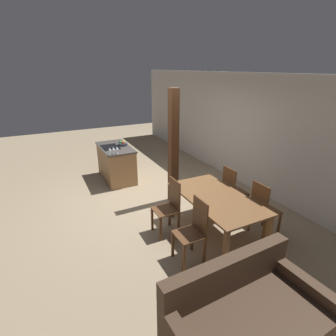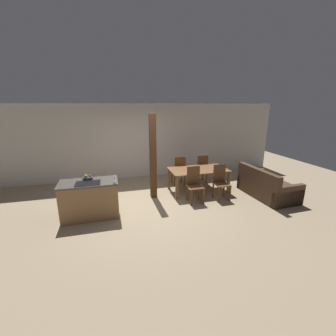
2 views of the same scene
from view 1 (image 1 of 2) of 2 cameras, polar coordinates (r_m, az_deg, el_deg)
name	(u,v)px [view 1 (image 1 of 2)]	position (r m, az deg, el deg)	size (l,w,h in m)	color
ground_plane	(148,200)	(5.99, -4.32, -6.95)	(16.00, 16.00, 0.00)	#9E896B
wall_back	(242,130)	(6.84, 15.88, 8.00)	(11.20, 0.08, 2.70)	silver
kitchen_island	(116,163)	(7.03, -11.20, 1.10)	(1.36, 0.73, 0.91)	#9E7047
fruit_bowl	(122,144)	(6.95, -9.88, 5.26)	(0.24, 0.24, 0.11)	#383D47
wine_glass_near	(110,149)	(6.22, -12.57, 4.02)	(0.07, 0.07, 0.17)	silver
wine_glass_middle	(113,149)	(6.24, -11.81, 4.14)	(0.07, 0.07, 0.17)	silver
wine_glass_far	(117,148)	(6.26, -11.05, 4.25)	(0.07, 0.07, 0.17)	silver
dining_table	(216,201)	(4.65, 10.41, -7.17)	(1.80, 0.97, 0.73)	brown
dining_chair_near_left	(169,206)	(4.67, 0.26, -8.27)	(0.40, 0.40, 1.01)	brown
dining_chair_near_right	(193,230)	(4.07, 5.55, -13.24)	(0.40, 0.40, 1.01)	brown
dining_chair_far_left	(232,190)	(5.38, 13.84, -4.71)	(0.40, 0.40, 1.01)	brown
dining_chair_far_right	(263,209)	(4.87, 19.94, -8.30)	(0.40, 0.40, 1.01)	brown
couch	(248,323)	(3.32, 17.00, -29.63)	(1.02, 1.74, 0.88)	#473323
timber_post	(173,148)	(5.51, 1.17, 4.34)	(0.18, 0.18, 2.44)	#4C2D19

